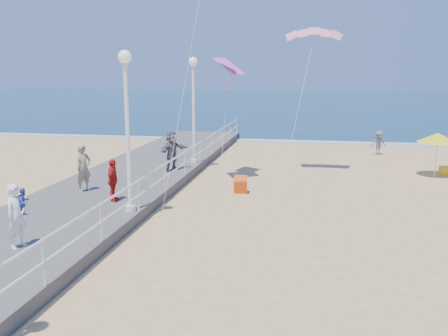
% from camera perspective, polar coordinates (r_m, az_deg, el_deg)
% --- Properties ---
extents(ground, '(160.00, 160.00, 0.00)m').
position_cam_1_polar(ground, '(16.26, 7.46, -7.21)').
color(ground, tan).
rests_on(ground, ground).
extents(ocean, '(160.00, 90.00, 0.05)m').
position_cam_1_polar(ocean, '(80.58, 10.04, 7.40)').
color(ocean, '#0C2E4D').
rests_on(ocean, ground).
extents(surf_line, '(160.00, 1.20, 0.04)m').
position_cam_1_polar(surf_line, '(36.28, 9.25, 3.01)').
color(surf_line, white).
rests_on(surf_line, ground).
extents(boardwalk, '(5.00, 44.00, 0.40)m').
position_cam_1_polar(boardwalk, '(18.15, -16.98, -4.99)').
color(boardwalk, '#635E5A').
rests_on(boardwalk, ground).
extents(railing, '(0.05, 42.00, 0.55)m').
position_cam_1_polar(railing, '(16.91, -9.78, -2.15)').
color(railing, white).
rests_on(railing, boardwalk).
extents(lamp_post_mid, '(0.44, 0.44, 5.32)m').
position_cam_1_polar(lamp_post_mid, '(16.63, -11.04, 6.01)').
color(lamp_post_mid, white).
rests_on(lamp_post_mid, boardwalk).
extents(lamp_post_far, '(0.44, 0.44, 5.32)m').
position_cam_1_polar(lamp_post_far, '(25.20, -3.51, 7.89)').
color(lamp_post_far, white).
rests_on(lamp_post_far, boardwalk).
extents(woman_holding_toddler, '(0.55, 0.71, 1.75)m').
position_cam_1_polar(woman_holding_toddler, '(14.43, -22.62, -5.09)').
color(woman_holding_toddler, white).
rests_on(woman_holding_toddler, boardwalk).
extents(toddler_held, '(0.36, 0.42, 0.76)m').
position_cam_1_polar(toddler_held, '(14.38, -21.90, -3.61)').
color(toddler_held, blue).
rests_on(toddler_held, boardwalk).
extents(spectator_3, '(0.47, 0.94, 1.55)m').
position_cam_1_polar(spectator_3, '(18.47, -12.58, -1.37)').
color(spectator_3, red).
rests_on(spectator_3, boardwalk).
extents(spectator_5, '(1.28, 1.82, 1.90)m').
position_cam_1_polar(spectator_5, '(23.71, -5.97, 2.01)').
color(spectator_5, slate).
rests_on(spectator_5, boardwalk).
extents(spectator_6, '(0.70, 0.80, 1.85)m').
position_cam_1_polar(spectator_6, '(20.20, -15.77, -0.01)').
color(spectator_6, gray).
rests_on(spectator_6, boardwalk).
extents(beach_walker_a, '(1.10, 0.88, 1.49)m').
position_cam_1_polar(beach_walker_a, '(31.63, 17.28, 2.76)').
color(beach_walker_a, slate).
rests_on(beach_walker_a, ground).
extents(beach_walker_c, '(0.60, 0.79, 1.44)m').
position_cam_1_polar(beach_walker_c, '(26.19, -6.02, 1.50)').
color(beach_walker_c, '#7E6857').
rests_on(beach_walker_c, ground).
extents(box_kite, '(0.64, 0.77, 0.74)m').
position_cam_1_polar(box_kite, '(20.96, 1.90, -2.07)').
color(box_kite, red).
rests_on(box_kite, ground).
extents(beach_umbrella, '(1.90, 1.90, 2.14)m').
position_cam_1_polar(beach_umbrella, '(25.94, 23.22, 3.21)').
color(beach_umbrella, white).
rests_on(beach_umbrella, ground).
extents(beach_chair_left, '(0.55, 0.55, 0.40)m').
position_cam_1_polar(beach_chair_left, '(26.91, 23.98, -0.29)').
color(beach_chair_left, yellow).
rests_on(beach_chair_left, ground).
extents(kite_parafoil, '(2.66, 0.94, 0.65)m').
position_cam_1_polar(kite_parafoil, '(24.48, 10.25, 15.13)').
color(kite_parafoil, '#DE1A49').
extents(kite_diamond_pink, '(1.43, 1.58, 0.78)m').
position_cam_1_polar(kite_diamond_pink, '(23.52, 0.57, 11.59)').
color(kite_diamond_pink, '#F85BBC').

